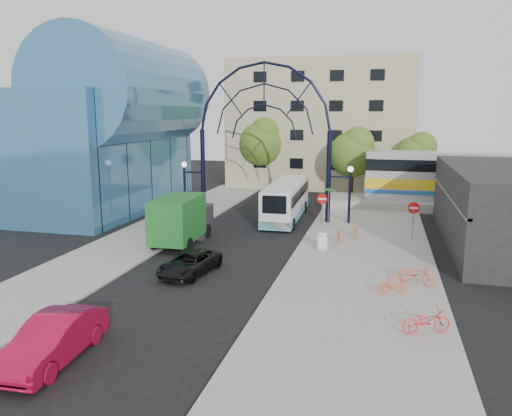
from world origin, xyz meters
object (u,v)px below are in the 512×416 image
(street_name_sign, at_px, (329,199))
(red_sedan, at_px, (53,340))
(stop_sign, at_px, (322,202))
(bike_far_c, at_px, (426,321))
(bike_near_a, at_px, (339,235))
(black_suv, at_px, (190,263))
(tree_north_c, at_px, (417,155))
(city_bus, at_px, (286,200))
(bike_far_b, at_px, (393,285))
(bike_near_b, at_px, (356,229))
(gateway_arch, at_px, (264,109))
(tree_north_a, at_px, (354,152))
(sandwich_board, at_px, (323,240))
(tree_north_b, at_px, (263,141))
(green_truck, at_px, (182,219))
(do_not_enter_sign, at_px, (414,212))
(bike_far_a, at_px, (416,274))

(street_name_sign, relative_size, red_sedan, 0.59)
(stop_sign, bearing_deg, bike_far_c, -70.37)
(bike_near_a, bearing_deg, black_suv, -136.40)
(bike_near_a, bearing_deg, tree_north_c, 67.49)
(city_bus, distance_m, bike_far_b, 17.71)
(city_bus, relative_size, bike_far_b, 7.03)
(black_suv, distance_m, bike_near_b, 12.56)
(gateway_arch, relative_size, tree_north_a, 1.95)
(sandwich_board, bearing_deg, black_suv, -136.14)
(tree_north_b, xyz_separation_m, bike_far_b, (13.52, -30.65, -4.70))
(city_bus, bearing_deg, sandwich_board, -67.94)
(bike_far_b, bearing_deg, tree_north_a, -15.82)
(stop_sign, xyz_separation_m, red_sedan, (-6.42, -21.86, -1.22))
(stop_sign, bearing_deg, sandwich_board, -82.43)
(green_truck, bearing_deg, bike_far_b, -28.58)
(sandwich_board, bearing_deg, street_name_sign, 93.46)
(bike_near_a, bearing_deg, street_name_sign, 98.94)
(sandwich_board, bearing_deg, do_not_enter_sign, 36.68)
(gateway_arch, bearing_deg, red_sedan, -93.88)
(tree_north_c, relative_size, red_sedan, 1.38)
(gateway_arch, distance_m, tree_north_a, 13.98)
(tree_north_c, distance_m, red_sedan, 40.36)
(bike_near_a, relative_size, bike_far_a, 0.85)
(bike_far_a, bearing_deg, bike_near_b, 47.47)
(bike_near_a, bearing_deg, green_truck, -171.54)
(tree_north_a, height_order, bike_far_a, tree_north_a)
(green_truck, bearing_deg, tree_north_a, 62.55)
(stop_sign, bearing_deg, red_sedan, -106.36)
(green_truck, relative_size, bike_near_a, 3.90)
(do_not_enter_sign, xyz_separation_m, tree_north_a, (-4.88, 15.93, 2.63))
(stop_sign, relative_size, bike_far_c, 1.32)
(sandwich_board, xyz_separation_m, tree_north_b, (-9.48, 23.95, 4.52))
(sandwich_board, distance_m, bike_far_a, 7.15)
(tree_north_c, bearing_deg, bike_far_a, -92.94)
(gateway_arch, bearing_deg, city_bus, 32.68)
(tree_north_c, relative_size, bike_far_a, 3.40)
(red_sedan, distance_m, bike_near_b, 21.50)
(tree_north_c, bearing_deg, tree_north_a, -161.56)
(red_sedan, height_order, bike_near_b, red_sedan)
(sandwich_board, xyz_separation_m, city_bus, (-4.00, 9.05, 0.75))
(gateway_arch, bearing_deg, do_not_enter_sign, -19.99)
(bike_near_b, distance_m, bike_far_a, 9.29)
(sandwich_board, relative_size, tree_north_a, 0.14)
(do_not_enter_sign, bearing_deg, city_bus, 151.87)
(tree_north_c, height_order, bike_far_b, tree_north_c)
(bike_far_b, relative_size, bike_far_c, 0.79)
(tree_north_c, bearing_deg, do_not_enter_sign, -93.58)
(tree_north_b, height_order, red_sedan, tree_north_b)
(street_name_sign, relative_size, green_truck, 0.44)
(street_name_sign, distance_m, sandwich_board, 6.78)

